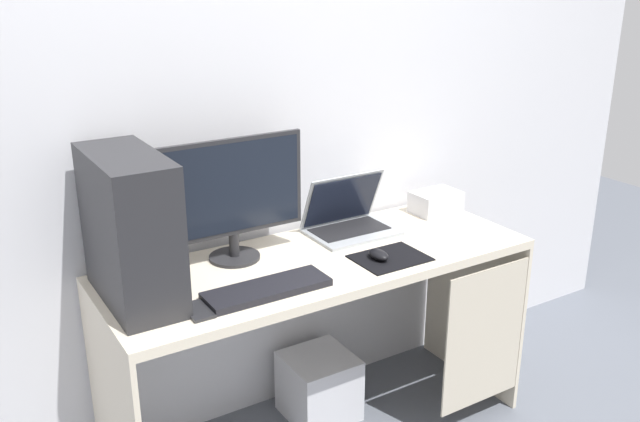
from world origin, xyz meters
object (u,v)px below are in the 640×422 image
(laptop, at_px, (348,220))
(mouse_left, at_px, (379,255))
(cell_phone, at_px, (197,311))
(pc_tower, at_px, (131,229))
(monitor, at_px, (233,196))
(keyboard, at_px, (267,289))
(subwoofer, at_px, (319,386))
(projector, at_px, (436,202))

(laptop, height_order, mouse_left, laptop)
(cell_phone, bearing_deg, pc_tower, 123.22)
(pc_tower, distance_m, monitor, 0.42)
(pc_tower, height_order, cell_phone, pc_tower)
(pc_tower, relative_size, keyboard, 1.14)
(monitor, height_order, mouse_left, monitor)
(subwoofer, bearing_deg, keyboard, -143.74)
(pc_tower, height_order, laptop, pc_tower)
(pc_tower, xyz_separation_m, cell_phone, (0.13, -0.19, -0.23))
(pc_tower, height_order, subwoofer, pc_tower)
(laptop, relative_size, projector, 1.69)
(monitor, xyz_separation_m, laptop, (0.50, 0.02, -0.19))
(monitor, relative_size, laptop, 1.59)
(monitor, bearing_deg, cell_phone, -131.65)
(projector, bearing_deg, mouse_left, -150.75)
(monitor, relative_size, subwoofer, 1.99)
(pc_tower, bearing_deg, monitor, 15.92)
(laptop, bearing_deg, cell_phone, -157.34)
(laptop, distance_m, cell_phone, 0.84)
(monitor, height_order, cell_phone, monitor)
(projector, xyz_separation_m, keyboard, (-0.98, -0.31, -0.03))
(subwoofer, bearing_deg, projector, 3.97)
(laptop, relative_size, mouse_left, 3.53)
(laptop, height_order, keyboard, laptop)
(pc_tower, bearing_deg, cell_phone, -56.78)
(mouse_left, distance_m, cell_phone, 0.71)
(pc_tower, bearing_deg, projector, 5.20)
(keyboard, relative_size, mouse_left, 4.38)
(cell_phone, xyz_separation_m, subwoofer, (0.61, 0.27, -0.64))
(projector, bearing_deg, monitor, -179.48)
(monitor, relative_size, cell_phone, 4.15)
(monitor, distance_m, subwoofer, 0.94)
(mouse_left, bearing_deg, laptop, 77.31)
(projector, bearing_deg, laptop, 179.03)
(monitor, xyz_separation_m, subwoofer, (0.33, -0.03, -0.88))
(pc_tower, height_order, monitor, pc_tower)
(projector, height_order, keyboard, projector)
(cell_phone, bearing_deg, laptop, 22.66)
(pc_tower, height_order, keyboard, pc_tower)
(monitor, distance_m, cell_phone, 0.48)
(laptop, bearing_deg, keyboard, -149.26)
(subwoofer, bearing_deg, cell_phone, -155.73)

